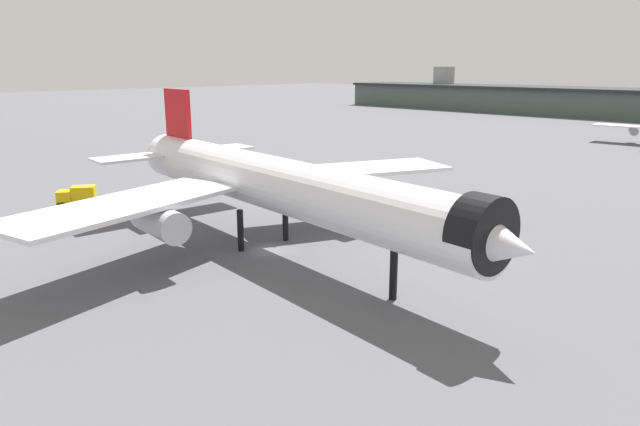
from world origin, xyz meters
The scene contains 6 objects.
ground centered at (0.00, 0.00, 0.00)m, with size 900.00×900.00×0.00m, color #56565B.
airliner_near_gate centered at (0.24, 0.57, 7.68)m, with size 63.62×57.81×17.43m.
terminal_building centered at (-38.65, 210.64, 5.96)m, with size 249.85×33.09×20.00m.
service_truck_front centered at (-37.11, -6.51, 1.59)m, with size 4.99×5.84×3.00m.
baggage_tug_wing centered at (-12.17, 35.01, 0.97)m, with size 2.60×3.51×1.85m.
traffic_cone_near_nose centered at (-34.65, 0.38, 0.28)m, with size 0.44×0.44×0.56m, color #F2600C.
Camera 1 is at (48.07, -40.04, 20.58)m, focal length 32.13 mm.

